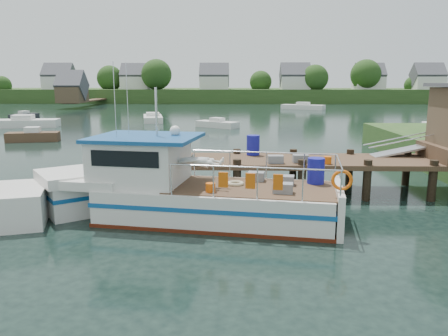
{
  "coord_description": "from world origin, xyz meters",
  "views": [
    {
      "loc": [
        -0.6,
        -17.79,
        4.54
      ],
      "look_at": [
        -1.0,
        -1.5,
        1.3
      ],
      "focal_mm": 35.0,
      "sensor_mm": 36.0,
      "label": 1
    }
  ],
  "objects_px": {
    "moored_rowboat": "(33,136)",
    "moored_d": "(153,118)",
    "moored_c": "(439,132)",
    "moored_a": "(24,123)",
    "moored_far": "(303,107)",
    "dock": "(409,139)",
    "lobster_boat": "(179,191)",
    "moored_b": "(217,124)",
    "moored_e": "(24,116)"
  },
  "relations": [
    {
      "from": "moored_a",
      "to": "moored_c",
      "type": "xyz_separation_m",
      "value": [
        38.12,
        -7.18,
        -0.0
      ]
    },
    {
      "from": "moored_c",
      "to": "moored_e",
      "type": "distance_m",
      "value": 46.01
    },
    {
      "from": "moored_far",
      "to": "moored_e",
      "type": "xyz_separation_m",
      "value": [
        -37.2,
        -19.78,
        -0.07
      ]
    },
    {
      "from": "dock",
      "to": "moored_a",
      "type": "xyz_separation_m",
      "value": [
        -28.38,
        25.62,
        -1.78
      ]
    },
    {
      "from": "moored_a",
      "to": "moored_d",
      "type": "distance_m",
      "value": 13.64
    },
    {
      "from": "moored_d",
      "to": "dock",
      "type": "bearing_deg",
      "value": -44.78
    },
    {
      "from": "moored_c",
      "to": "moored_d",
      "type": "distance_m",
      "value": 29.81
    },
    {
      "from": "moored_c",
      "to": "moored_b",
      "type": "bearing_deg",
      "value": 167.4
    },
    {
      "from": "dock",
      "to": "moored_far",
      "type": "distance_m",
      "value": 55.37
    },
    {
      "from": "lobster_boat",
      "to": "moored_b",
      "type": "relative_size",
      "value": 2.38
    },
    {
      "from": "moored_a",
      "to": "moored_c",
      "type": "height_order",
      "value": "moored_a"
    },
    {
      "from": "moored_rowboat",
      "to": "moored_far",
      "type": "relative_size",
      "value": 0.55
    },
    {
      "from": "moored_b",
      "to": "moored_e",
      "type": "distance_m",
      "value": 25.97
    },
    {
      "from": "moored_b",
      "to": "moored_d",
      "type": "bearing_deg",
      "value": 138.87
    },
    {
      "from": "lobster_boat",
      "to": "moored_d",
      "type": "height_order",
      "value": "lobster_boat"
    },
    {
      "from": "dock",
      "to": "moored_rowboat",
      "type": "distance_m",
      "value": 27.34
    },
    {
      "from": "moored_rowboat",
      "to": "moored_c",
      "type": "bearing_deg",
      "value": 24.3
    },
    {
      "from": "moored_d",
      "to": "moored_a",
      "type": "bearing_deg",
      "value": -131.81
    },
    {
      "from": "dock",
      "to": "moored_c",
      "type": "bearing_deg",
      "value": 62.15
    },
    {
      "from": "dock",
      "to": "moored_d",
      "type": "bearing_deg",
      "value": 117.05
    },
    {
      "from": "moored_a",
      "to": "moored_d",
      "type": "bearing_deg",
      "value": 40.75
    },
    {
      "from": "moored_c",
      "to": "moored_e",
      "type": "height_order",
      "value": "moored_c"
    },
    {
      "from": "lobster_boat",
      "to": "moored_e",
      "type": "bearing_deg",
      "value": 131.11
    },
    {
      "from": "moored_a",
      "to": "moored_b",
      "type": "xyz_separation_m",
      "value": [
        19.5,
        0.23,
        -0.09
      ]
    },
    {
      "from": "moored_b",
      "to": "moored_e",
      "type": "height_order",
      "value": "moored_e"
    },
    {
      "from": "moored_rowboat",
      "to": "moored_e",
      "type": "bearing_deg",
      "value": 135.84
    },
    {
      "from": "moored_far",
      "to": "dock",
      "type": "bearing_deg",
      "value": -83.51
    },
    {
      "from": "moored_far",
      "to": "moored_d",
      "type": "bearing_deg",
      "value": -121.55
    },
    {
      "from": "moored_far",
      "to": "moored_a",
      "type": "height_order",
      "value": "moored_a"
    },
    {
      "from": "moored_b",
      "to": "moored_rowboat",
      "type": "bearing_deg",
      "value": -142.83
    },
    {
      "from": "moored_a",
      "to": "moored_c",
      "type": "relative_size",
      "value": 0.89
    },
    {
      "from": "moored_a",
      "to": "moored_e",
      "type": "xyz_separation_m",
      "value": [
        -4.65,
        9.79,
        -0.09
      ]
    },
    {
      "from": "dock",
      "to": "moored_b",
      "type": "bearing_deg",
      "value": 108.95
    },
    {
      "from": "moored_far",
      "to": "moored_d",
      "type": "relative_size",
      "value": 1.14
    },
    {
      "from": "moored_d",
      "to": "moored_b",
      "type": "bearing_deg",
      "value": -22.44
    },
    {
      "from": "moored_rowboat",
      "to": "moored_d",
      "type": "bearing_deg",
      "value": 89.2
    },
    {
      "from": "moored_b",
      "to": "lobster_boat",
      "type": "bearing_deg",
      "value": -90.68
    },
    {
      "from": "moored_far",
      "to": "moored_b",
      "type": "distance_m",
      "value": 32.1
    },
    {
      "from": "moored_rowboat",
      "to": "moored_a",
      "type": "bearing_deg",
      "value": 137.49
    },
    {
      "from": "moored_e",
      "to": "lobster_boat",
      "type": "bearing_deg",
      "value": -42.89
    },
    {
      "from": "moored_rowboat",
      "to": "moored_e",
      "type": "distance_m",
      "value": 22.71
    },
    {
      "from": "dock",
      "to": "moored_b",
      "type": "relative_size",
      "value": 3.67
    },
    {
      "from": "moored_far",
      "to": "moored_b",
      "type": "bearing_deg",
      "value": -103.16
    },
    {
      "from": "moored_far",
      "to": "moored_d",
      "type": "distance_m",
      "value": 30.78
    },
    {
      "from": "moored_b",
      "to": "moored_d",
      "type": "relative_size",
      "value": 0.71
    },
    {
      "from": "moored_e",
      "to": "dock",
      "type": "bearing_deg",
      "value": -31.53
    },
    {
      "from": "moored_e",
      "to": "moored_b",
      "type": "bearing_deg",
      "value": -6.13
    },
    {
      "from": "dock",
      "to": "moored_b",
      "type": "xyz_separation_m",
      "value": [
        -8.88,
        25.85,
        -1.88
      ]
    },
    {
      "from": "moored_far",
      "to": "moored_d",
      "type": "height_order",
      "value": "moored_far"
    },
    {
      "from": "moored_rowboat",
      "to": "moored_b",
      "type": "xyz_separation_m",
      "value": [
        13.76,
        10.63,
        -0.05
      ]
    }
  ]
}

